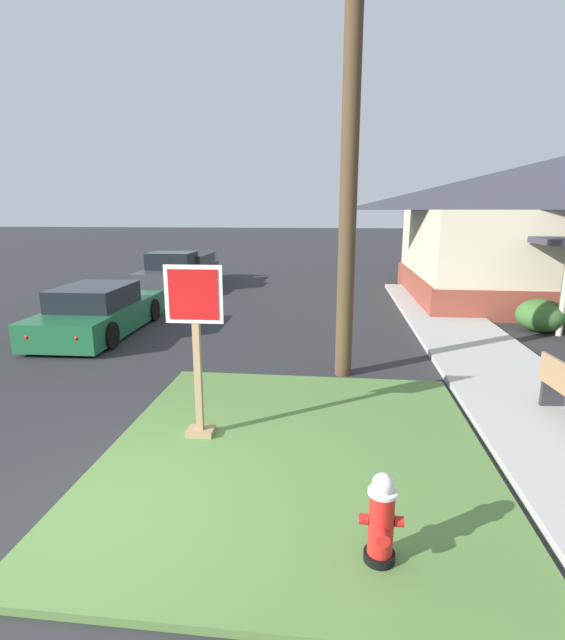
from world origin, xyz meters
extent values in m
plane|color=#2B2B2D|center=(0.00, 0.00, 0.00)|extent=(160.00, 160.00, 0.00)
cube|color=#567F3D|center=(1.88, 1.59, 0.04)|extent=(4.81, 5.41, 0.08)
cube|color=#B2AFA8|center=(5.48, 6.20, 0.06)|extent=(2.20, 18.43, 0.12)
cylinder|color=black|center=(2.76, -0.28, 0.12)|extent=(0.28, 0.28, 0.08)
cylinder|color=red|center=(2.76, -0.28, 0.45)|extent=(0.22, 0.22, 0.58)
cylinder|color=silver|center=(2.76, -0.28, 0.75)|extent=(0.25, 0.25, 0.03)
sphere|color=silver|center=(2.76, -0.28, 0.83)|extent=(0.19, 0.19, 0.19)
cube|color=silver|center=(2.76, -0.28, 0.90)|extent=(0.04, 0.04, 0.04)
cylinder|color=red|center=(2.61, -0.28, 0.48)|extent=(0.08, 0.09, 0.09)
cylinder|color=red|center=(2.91, -0.28, 0.48)|extent=(0.08, 0.09, 0.09)
cylinder|color=red|center=(2.76, -0.44, 0.43)|extent=(0.12, 0.09, 0.12)
cube|color=#A3845B|center=(0.54, 1.84, 1.21)|extent=(0.09, 0.09, 2.27)
cube|color=#A3845B|center=(0.54, 1.84, 0.12)|extent=(0.37, 0.29, 0.08)
cube|color=white|center=(0.54, 1.79, 2.04)|extent=(0.75, 0.03, 0.75)
cube|color=red|center=(0.54, 1.78, 2.04)|extent=(0.64, 0.03, 0.64)
cylinder|color=black|center=(-0.02, 3.24, 0.01)|extent=(0.70, 0.70, 0.02)
cube|color=#1E6038|center=(-3.62, 7.17, 0.41)|extent=(1.96, 4.54, 0.64)
cube|color=black|center=(-3.62, 6.95, 0.97)|extent=(1.63, 2.11, 0.56)
cylinder|color=black|center=(-4.53, 8.53, 0.31)|extent=(0.24, 0.63, 0.62)
cylinder|color=black|center=(-2.81, 8.59, 0.31)|extent=(0.24, 0.63, 0.62)
cylinder|color=black|center=(-4.44, 5.76, 0.31)|extent=(0.24, 0.63, 0.62)
cylinder|color=black|center=(-2.72, 5.81, 0.31)|extent=(0.24, 0.63, 0.62)
sphere|color=white|center=(-4.24, 9.34, 0.47)|extent=(0.14, 0.14, 0.14)
sphere|color=red|center=(-4.10, 4.95, 0.47)|extent=(0.12, 0.12, 0.12)
sphere|color=white|center=(-3.15, 9.38, 0.47)|extent=(0.14, 0.14, 0.14)
sphere|color=red|center=(-3.01, 4.99, 0.47)|extent=(0.12, 0.12, 0.12)
cube|color=#38383D|center=(-4.00, 14.43, 0.50)|extent=(2.04, 5.13, 0.68)
cube|color=black|center=(-4.01, 13.72, 1.14)|extent=(1.73, 1.36, 0.68)
cube|color=#38383D|center=(-3.06, 15.30, 1.06)|extent=(0.14, 2.14, 0.44)
cube|color=#38383D|center=(-4.90, 15.34, 1.06)|extent=(0.14, 2.14, 0.44)
cube|color=#38383D|center=(-3.95, 16.93, 1.06)|extent=(1.74, 0.14, 0.44)
cylinder|color=black|center=(-3.12, 12.89, 0.38)|extent=(0.28, 0.77, 0.76)
cylinder|color=black|center=(-4.94, 12.93, 0.38)|extent=(0.28, 0.77, 0.76)
cylinder|color=black|center=(-3.06, 15.94, 0.38)|extent=(0.28, 0.77, 0.76)
cylinder|color=black|center=(-4.87, 15.98, 0.38)|extent=(0.28, 0.77, 0.76)
cube|color=#2D2D33|center=(5.71, 3.30, 0.33)|extent=(0.36, 0.09, 0.41)
cylinder|color=#4C3823|center=(2.52, 4.69, 5.08)|extent=(0.31, 0.31, 10.15)
cylinder|color=beige|center=(7.95, 8.17, 1.16)|extent=(0.16, 0.16, 2.31)
ellipsoid|color=#36632A|center=(7.64, 8.54, 0.42)|extent=(1.21, 1.21, 0.85)
camera|label=1|loc=(2.31, -3.84, 3.07)|focal=26.12mm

